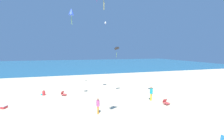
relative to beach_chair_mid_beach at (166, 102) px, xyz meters
name	(u,v)px	position (x,y,z in m)	size (l,w,h in m)	color
ground_plane	(105,95)	(-5.62, 4.99, -0.25)	(120.00, 120.00, 0.00)	beige
ocean_water	(82,64)	(-5.62, 51.90, -0.23)	(120.00, 60.00, 0.05)	#236084
beach_chair_mid_beach	(166,102)	(0.00, 0.00, 0.00)	(0.67, 0.74, 0.55)	#D13D3D
beach_chair_far_left	(63,94)	(-10.86, 6.25, 0.00)	(0.81, 0.78, 0.58)	#D13D3D
cooler_box	(4,107)	(-16.41, 3.48, -0.11)	(0.58, 0.64, 0.28)	red
person_0	(151,92)	(-0.89, 1.56, 0.69)	(0.46, 0.46, 1.64)	yellow
person_2	(98,105)	(-7.49, -0.31, 0.59)	(0.36, 0.36, 1.47)	orange
person_3	(44,93)	(-13.37, 7.08, 0.02)	(0.66, 0.62, 0.75)	red
kite_blue	(71,12)	(-9.54, 3.33, 9.54)	(0.82, 0.82, 1.65)	blue
kite_black	(116,48)	(-4.08, 5.17, 5.89)	(0.96, 0.91, 1.41)	black
kite_white	(105,22)	(-3.01, 15.82, 11.16)	(0.42, 0.48, 0.93)	white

